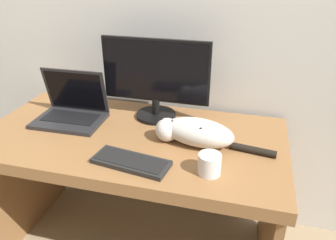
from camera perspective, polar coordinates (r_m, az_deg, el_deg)
wall_back at (r=1.82m, az=-2.22°, el=19.70°), size 6.40×0.06×2.60m
desk at (r=1.69m, az=-6.04°, el=-7.15°), size 1.47×0.74×0.74m
monitor at (r=1.69m, az=-2.19°, el=7.25°), size 0.56×0.21×0.42m
laptop at (r=1.79m, az=-16.47°, el=1.56°), size 0.35×0.26×0.26m
external_keyboard at (r=1.39m, az=-6.47°, el=-7.24°), size 0.34×0.17×0.02m
cat at (r=1.50m, az=4.68°, el=-2.04°), size 0.55×0.20×0.13m
coffee_mug at (r=1.32m, az=7.25°, el=-7.63°), size 0.09×0.09×0.09m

